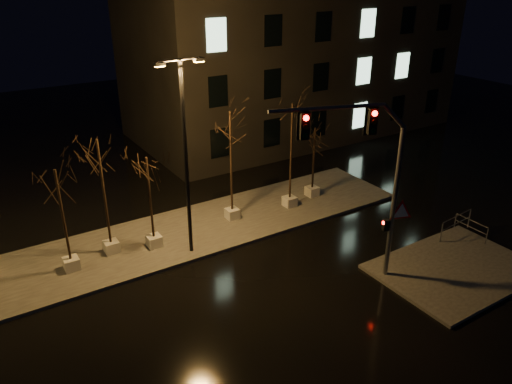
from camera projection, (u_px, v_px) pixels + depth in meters
ground at (273, 284)px, 21.44m from camera, size 90.00×90.00×0.00m
median at (208, 226)px, 26.02m from camera, size 22.00×5.00×0.15m
sidewalk_corner at (455, 269)px, 22.37m from camera, size 7.00×5.00×0.15m
building at (293, 35)px, 38.98m from camera, size 25.00×12.00×15.00m
tree_0 at (59, 193)px, 20.70m from camera, size 1.80×1.80×4.91m
tree_1 at (100, 166)px, 21.78m from camera, size 1.80×1.80×5.73m
tree_2 at (148, 178)px, 22.59m from camera, size 1.80×1.80×4.69m
tree_3 at (231, 137)px, 24.81m from camera, size 1.80×1.80×6.02m
tree_4 at (292, 128)px, 26.18m from camera, size 1.80×1.80×6.03m
tree_5 at (314, 143)px, 28.00m from camera, size 1.80×1.80×4.25m
traffic_signal_mast at (370, 169)px, 19.55m from camera, size 5.97×2.22×7.70m
streetlight_main at (185, 148)px, 21.55m from camera, size 2.24×0.40×8.94m
guard_rail_a at (456, 222)px, 24.80m from camera, size 2.48×0.28×1.08m
guard_rail_b at (471, 226)px, 24.71m from camera, size 0.07×1.87×0.89m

